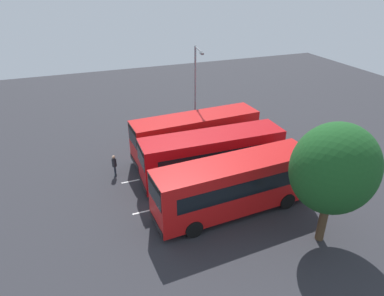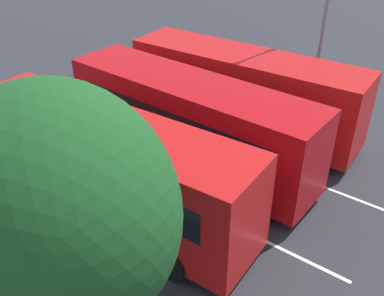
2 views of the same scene
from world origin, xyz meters
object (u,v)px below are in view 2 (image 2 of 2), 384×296
Objects in this scene: bus_far_left at (243,90)px; depot_tree at (61,210)px; street_lamp at (323,13)px; bus_center_right at (108,165)px; pedestrian at (124,79)px; bus_center_left at (190,121)px.

depot_tree is at bearing 101.78° from bus_far_left.
bus_far_left is at bearing -13.12° from street_lamp.
bus_center_right is 5.67m from depot_tree.
pedestrian is at bearing -51.08° from bus_center_right.
bus_center_right is 11.24m from street_lamp.
bus_center_left is 1.45× the size of depot_tree.
bus_far_left is at bearing -91.06° from bus_center_left.
street_lamp is at bearing -102.92° from bus_center_right.
bus_center_right is at bearing -49.55° from depot_tree.
bus_center_right is at bearing 84.01° from bus_far_left.
bus_far_left is 1.01× the size of bus_center_left.
bus_far_left is at bearing -96.29° from bus_center_right.
pedestrian is at bearing -48.34° from depot_tree.
bus_center_left is 3.74m from bus_center_right.
pedestrian is (5.95, -6.52, -0.92)m from bus_center_right.
bus_far_left is at bearing -75.10° from depot_tree.
bus_far_left is at bearing 7.61° from pedestrian.
depot_tree is at bearing -46.53° from pedestrian.
pedestrian is 14.32m from depot_tree.
street_lamp is (-7.75, -4.27, 3.52)m from pedestrian.
depot_tree is at bearing 14.42° from street_lamp.
bus_center_left is at bearing -3.88° from street_lamp.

